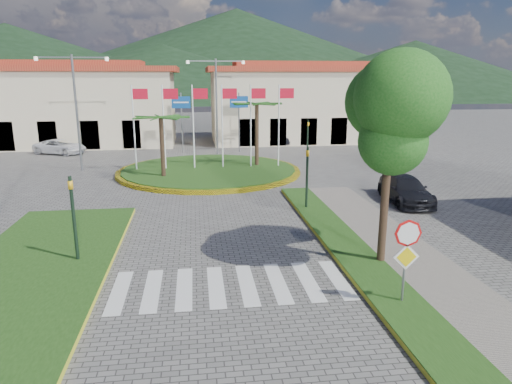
{
  "coord_description": "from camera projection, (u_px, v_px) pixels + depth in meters",
  "views": [
    {
      "loc": [
        -0.91,
        -9.42,
        6.47
      ],
      "look_at": [
        1.43,
        8.0,
        2.05
      ],
      "focal_mm": 32.0,
      "sensor_mm": 36.0,
      "label": 1
    }
  ],
  "objects": [
    {
      "name": "hill_far_west",
      "position": [
        9.0,
        62.0,
        135.53
      ],
      "size": [
        140.0,
        140.0,
        22.0
      ],
      "primitive_type": "cone",
      "color": "black",
      "rests_on": "ground"
    },
    {
      "name": "deciduous_tree",
      "position": [
        391.0,
        118.0,
        15.0
      ],
      "size": [
        3.6,
        3.6,
        6.8
      ],
      "color": "black",
      "rests_on": "ground"
    },
    {
      "name": "stop_sign",
      "position": [
        407.0,
        249.0,
        12.83
      ],
      "size": [
        0.8,
        0.11,
        2.65
      ],
      "color": "slate",
      "rests_on": "ground"
    },
    {
      "name": "roundabout_island",
      "position": [
        209.0,
        170.0,
        31.85
      ],
      "size": [
        12.7,
        12.7,
        6.0
      ],
      "color": "yellow",
      "rests_on": "ground"
    },
    {
      "name": "verge_right",
      "position": [
        398.0,
        303.0,
        13.27
      ],
      "size": [
        1.6,
        28.0,
        0.18
      ],
      "primitive_type": "cube",
      "color": "#1F4513",
      "rests_on": "ground"
    },
    {
      "name": "hill_far_east",
      "position": [
        414.0,
        70.0,
        147.35
      ],
      "size": [
        120.0,
        120.0,
        18.0
      ],
      "primitive_type": "cone",
      "color": "black",
      "rests_on": "ground"
    },
    {
      "name": "median_left",
      "position": [
        35.0,
        269.0,
        15.65
      ],
      "size": [
        5.0,
        14.0,
        0.18
      ],
      "primitive_type": "cube",
      "color": "#1F4513",
      "rests_on": "ground"
    },
    {
      "name": "hill_near_back",
      "position": [
        161.0,
        72.0,
        132.46
      ],
      "size": [
        110.0,
        110.0,
        16.0
      ],
      "primitive_type": "cone",
      "color": "black",
      "rests_on": "ground"
    },
    {
      "name": "traffic_light_left",
      "position": [
        73.0,
        212.0,
        15.85
      ],
      "size": [
        0.15,
        0.18,
        3.2
      ],
      "color": "black",
      "rests_on": "ground"
    },
    {
      "name": "street_lamp_west",
      "position": [
        76.0,
        107.0,
        31.56
      ],
      "size": [
        4.8,
        0.16,
        8.0
      ],
      "color": "slate",
      "rests_on": "ground"
    },
    {
      "name": "direction_sign_east",
      "position": [
        239.0,
        112.0,
        40.04
      ],
      "size": [
        1.6,
        0.14,
        5.2
      ],
      "color": "slate",
      "rests_on": "ground"
    },
    {
      "name": "direction_sign_west",
      "position": [
        181.0,
        113.0,
        39.4
      ],
      "size": [
        1.6,
        0.14,
        5.2
      ],
      "color": "slate",
      "rests_on": "ground"
    },
    {
      "name": "car_dark_a",
      "position": [
        129.0,
        138.0,
        45.19
      ],
      "size": [
        3.84,
        2.03,
        1.24
      ],
      "primitive_type": "imported",
      "rotation": [
        0.0,
        0.0,
        1.73
      ],
      "color": "black",
      "rests_on": "ground"
    },
    {
      "name": "hill_far_mid",
      "position": [
        237.0,
        53.0,
        162.82
      ],
      "size": [
        180.0,
        180.0,
        30.0
      ],
      "primitive_type": "cone",
      "color": "black",
      "rests_on": "ground"
    },
    {
      "name": "white_van",
      "position": [
        60.0,
        147.0,
        39.62
      ],
      "size": [
        4.99,
        3.76,
        1.26
      ],
      "primitive_type": "imported",
      "rotation": [
        0.0,
        0.0,
        1.15
      ],
      "color": "silver",
      "rests_on": "ground"
    },
    {
      "name": "traffic_light_right",
      "position": [
        307.0,
        172.0,
        22.39
      ],
      "size": [
        0.15,
        0.18,
        3.2
      ],
      "color": "black",
      "rests_on": "ground"
    },
    {
      "name": "sidewalk_right",
      "position": [
        437.0,
        301.0,
        13.43
      ],
      "size": [
        4.0,
        28.0,
        0.15
      ],
      "primitive_type": "cube",
      "color": "gray",
      "rests_on": "ground"
    },
    {
      "name": "traffic_light_far",
      "position": [
        308.0,
        136.0,
        36.3
      ],
      "size": [
        0.18,
        0.15,
        3.2
      ],
      "color": "black",
      "rests_on": "ground"
    },
    {
      "name": "car_side_right",
      "position": [
        405.0,
        190.0,
        24.23
      ],
      "size": [
        2.27,
        4.83,
        1.36
      ],
      "primitive_type": "imported",
      "rotation": [
        0.0,
        0.0,
        -0.08
      ],
      "color": "black",
      "rests_on": "ground"
    },
    {
      "name": "street_lamp_centre",
      "position": [
        217.0,
        102.0,
        38.62
      ],
      "size": [
        4.8,
        0.16,
        8.0
      ],
      "color": "slate",
      "rests_on": "ground"
    },
    {
      "name": "car_dark_b",
      "position": [
        271.0,
        138.0,
        44.9
      ],
      "size": [
        4.39,
        2.96,
        1.37
      ],
      "primitive_type": "imported",
      "rotation": [
        0.0,
        0.0,
        1.17
      ],
      "color": "black",
      "rests_on": "ground"
    },
    {
      "name": "building_right",
      "position": [
        299.0,
        103.0,
        47.61
      ],
      "size": [
        19.08,
        9.54,
        8.05
      ],
      "color": "beige",
      "rests_on": "ground"
    },
    {
      "name": "crosswalk",
      "position": [
        229.0,
        285.0,
        14.59
      ],
      "size": [
        8.0,
        3.0,
        0.01
      ],
      "primitive_type": "cube",
      "color": "silver",
      "rests_on": "ground"
    },
    {
      "name": "building_left",
      "position": [
        59.0,
        105.0,
        44.51
      ],
      "size": [
        23.32,
        9.54,
        8.05
      ],
      "color": "beige",
      "rests_on": "ground"
    },
    {
      "name": "ground",
      "position": [
        241.0,
        360.0,
        10.75
      ],
      "size": [
        160.0,
        160.0,
        0.0
      ],
      "primitive_type": "plane",
      "color": "#5E5B59",
      "rests_on": "ground"
    }
  ]
}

